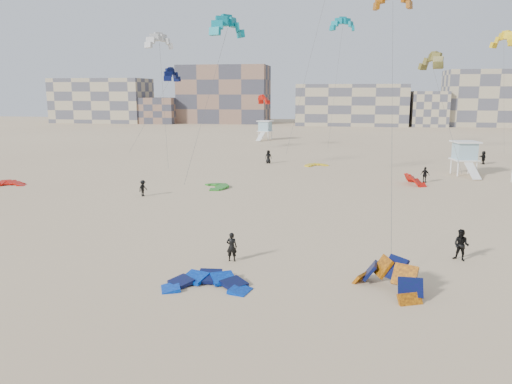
% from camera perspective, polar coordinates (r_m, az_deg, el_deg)
% --- Properties ---
extents(ground, '(320.00, 320.00, 0.00)m').
position_cam_1_polar(ground, '(27.30, -7.87, -9.88)').
color(ground, '#CFB58B').
rests_on(ground, ground).
extents(kite_ground_blue, '(4.46, 4.67, 1.65)m').
position_cam_1_polar(kite_ground_blue, '(26.21, -5.65, -10.76)').
color(kite_ground_blue, blue).
rests_on(kite_ground_blue, ground).
extents(kite_ground_orange, '(5.56, 5.57, 3.93)m').
position_cam_1_polar(kite_ground_orange, '(26.46, 14.75, -10.87)').
color(kite_ground_orange, orange).
rests_on(kite_ground_orange, ground).
extents(kite_ground_red, '(5.07, 5.14, 1.68)m').
position_cam_1_polar(kite_ground_red, '(59.45, -26.66, 0.63)').
color(kite_ground_red, '#CD000D').
rests_on(kite_ground_red, ground).
extents(kite_ground_green, '(4.72, 4.60, 0.78)m').
position_cam_1_polar(kite_ground_green, '(52.44, -4.57, 0.52)').
color(kite_ground_green, '#208D2D').
rests_on(kite_ground_green, ground).
extents(kite_ground_red_far, '(4.03, 3.94, 3.34)m').
position_cam_1_polar(kite_ground_red_far, '(56.61, 17.69, 0.82)').
color(kite_ground_red_far, '#CD000D').
rests_on(kite_ground_red_far, ground).
extents(kite_ground_yellow, '(4.03, 4.11, 0.55)m').
position_cam_1_polar(kite_ground_yellow, '(68.12, 6.88, 2.99)').
color(kite_ground_yellow, '#FEAC11').
rests_on(kite_ground_yellow, ground).
extents(kitesurfer_main, '(0.64, 0.43, 1.75)m').
position_cam_1_polar(kitesurfer_main, '(29.61, -2.80, -6.28)').
color(kitesurfer_main, black).
rests_on(kitesurfer_main, ground).
extents(kitesurfer_b, '(1.16, 1.10, 1.90)m').
position_cam_1_polar(kitesurfer_b, '(32.05, 22.40, -5.63)').
color(kitesurfer_b, black).
rests_on(kitesurfer_b, ground).
extents(kitesurfer_c, '(0.90, 1.15, 1.56)m').
position_cam_1_polar(kitesurfer_c, '(48.99, -12.79, 0.43)').
color(kitesurfer_c, black).
rests_on(kitesurfer_c, ground).
extents(kitesurfer_d, '(1.07, 0.96, 1.74)m').
position_cam_1_polar(kitesurfer_d, '(58.07, 18.76, 1.88)').
color(kitesurfer_d, black).
rests_on(kitesurfer_d, ground).
extents(kitesurfer_e, '(1.06, 0.89, 1.86)m').
position_cam_1_polar(kitesurfer_e, '(69.87, 1.42, 4.05)').
color(kitesurfer_e, black).
rests_on(kitesurfer_e, ground).
extents(kitesurfer_f, '(0.81, 1.77, 1.84)m').
position_cam_1_polar(kitesurfer_f, '(75.87, 24.55, 3.60)').
color(kitesurfer_f, black).
rests_on(kitesurfer_f, ground).
extents(kite_fly_teal_a, '(6.31, 6.08, 16.12)m').
position_cam_1_polar(kite_fly_teal_a, '(50.81, -3.26, 18.17)').
color(kite_fly_teal_a, '#0093A0').
rests_on(kite_fly_teal_a, ground).
extents(kite_fly_orange, '(3.65, 25.96, 18.23)m').
position_cam_1_polar(kite_fly_orange, '(51.51, 15.38, 20.27)').
color(kite_fly_orange, orange).
rests_on(kite_fly_orange, ground).
extents(kite_fly_grey, '(4.36, 4.36, 15.21)m').
position_cam_1_polar(kite_fly_grey, '(58.23, -10.99, 16.42)').
color(kite_fly_grey, silver).
rests_on(kite_fly_grey, ground).
extents(kite_fly_olive, '(5.72, 6.85, 13.53)m').
position_cam_1_polar(kite_fly_olive, '(61.80, 19.42, 13.78)').
color(kite_fly_olive, brown).
rests_on(kite_fly_olive, ground).
extents(kite_fly_yellow, '(5.55, 5.52, 17.37)m').
position_cam_1_polar(kite_fly_yellow, '(80.83, 26.47, 15.20)').
color(kite_fly_yellow, '#FEAC11').
rests_on(kite_fly_yellow, ground).
extents(kite_fly_navy, '(6.54, 9.61, 12.56)m').
position_cam_1_polar(kite_fly_navy, '(80.44, -9.58, 12.94)').
color(kite_fly_navy, '#09083D').
rests_on(kite_fly_navy, ground).
extents(kite_fly_teal_b, '(4.78, 6.66, 20.17)m').
position_cam_1_polar(kite_fly_teal_b, '(82.65, 9.90, 18.24)').
color(kite_fly_teal_b, '#0093A0').
rests_on(kite_fly_teal_b, ground).
extents(kite_fly_red, '(4.39, 5.61, 8.69)m').
position_cam_1_polar(kite_fly_red, '(88.31, 0.88, 10.43)').
color(kite_fly_red, '#CD000D').
rests_on(kite_fly_red, ground).
extents(lifeguard_tower_near, '(3.32, 5.81, 4.07)m').
position_cam_1_polar(lifeguard_tower_near, '(64.95, 22.71, 3.58)').
color(lifeguard_tower_near, white).
rests_on(lifeguard_tower_near, ground).
extents(lifeguard_tower_far, '(3.36, 5.76, 3.99)m').
position_cam_1_polar(lifeguard_tower_far, '(104.20, 1.05, 7.06)').
color(lifeguard_tower_far, white).
rests_on(lifeguard_tower_far, ground).
extents(condo_west_a, '(30.00, 15.00, 14.00)m').
position_cam_1_polar(condo_west_a, '(172.80, -17.18, 9.95)').
color(condo_west_a, tan).
rests_on(condo_west_a, ground).
extents(condo_west_b, '(28.00, 14.00, 18.00)m').
position_cam_1_polar(condo_west_b, '(162.68, -3.65, 11.07)').
color(condo_west_b, '#7E5E4C').
rests_on(condo_west_b, ground).
extents(condo_mid, '(32.00, 16.00, 12.00)m').
position_cam_1_polar(condo_mid, '(154.25, 10.82, 9.76)').
color(condo_mid, tan).
rests_on(condo_mid, ground).
extents(condo_east, '(26.00, 14.00, 16.00)m').
position_cam_1_polar(condo_east, '(161.75, 25.36, 9.66)').
color(condo_east, tan).
rests_on(condo_east, ground).
extents(condo_fill_left, '(12.00, 10.00, 8.00)m').
position_cam_1_polar(condo_fill_left, '(162.95, -11.08, 9.13)').
color(condo_fill_left, '#7E5E4C').
rests_on(condo_fill_left, ground).
extents(condo_fill_right, '(10.00, 10.00, 10.00)m').
position_cam_1_polar(condo_fill_right, '(154.15, 19.12, 8.97)').
color(condo_fill_right, tan).
rests_on(condo_fill_right, ground).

